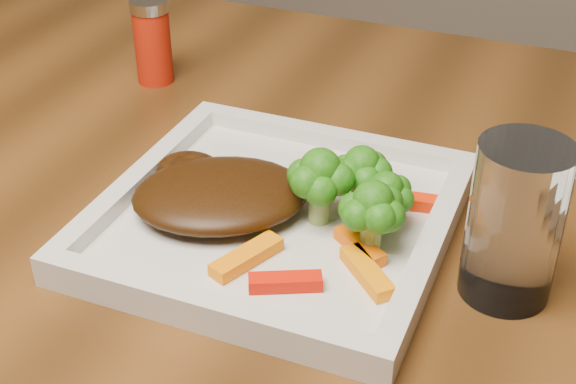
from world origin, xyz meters
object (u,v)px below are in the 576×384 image
at_px(steak, 220,195).
at_px(drinking_glass, 515,223).
at_px(spice_shaker, 153,42).
at_px(plate, 277,222).

distance_m(steak, drinking_glass, 0.23).
distance_m(spice_shaker, drinking_glass, 0.47).
bearing_deg(plate, drinking_glass, -2.87).
distance_m(plate, drinking_glass, 0.19).
height_order(plate, steak, steak).
bearing_deg(steak, spice_shaker, 130.86).
height_order(steak, spice_shaker, spice_shaker).
relative_size(plate, steak, 1.91).
distance_m(plate, steak, 0.05).
bearing_deg(drinking_glass, spice_shaker, 152.55).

